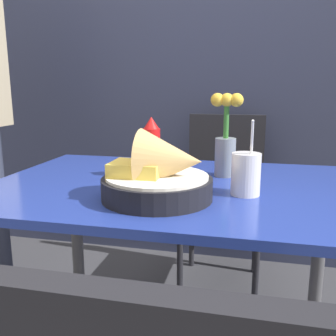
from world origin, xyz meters
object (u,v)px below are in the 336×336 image
chair_far_window (224,185)px  flower_vase (226,140)px  drink_cup (246,175)px  ketchup_bottle (152,149)px  food_basket (161,175)px

chair_far_window → flower_vase: size_ratio=3.22×
drink_cup → flower_vase: size_ratio=0.77×
chair_far_window → flower_vase: bearing=-86.0°
ketchup_bottle → flower_vase: 0.25m
drink_cup → flower_vase: flower_vase is taller
flower_vase → chair_far_window: bearing=94.0°
chair_far_window → ketchup_bottle: size_ratio=4.41×
food_basket → drink_cup: 0.24m
food_basket → ketchup_bottle: (-0.09, 0.22, 0.03)m
chair_far_window → food_basket: 1.04m
food_basket → drink_cup: (0.22, 0.09, -0.01)m
ketchup_bottle → drink_cup: size_ratio=0.95×
food_basket → ketchup_bottle: bearing=111.3°
chair_far_window → ketchup_bottle: (-0.18, -0.77, 0.31)m
flower_vase → ketchup_bottle: bearing=-161.4°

